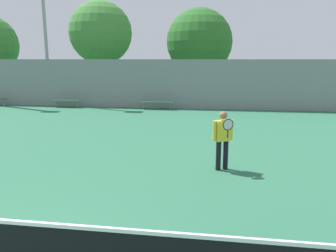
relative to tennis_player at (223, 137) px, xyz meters
The scene contains 7 objects.
tennis_player is the anchor object (origin of this frame).
bench_courtside_near 14.36m from the tennis_player, 131.94° to the left, with size 1.77×0.40×0.48m.
bench_adjacent_court 11.33m from the tennis_player, 109.36° to the left, with size 2.08×0.40×0.48m.
light_pole_center_back 17.78m from the tennis_player, 133.32° to the left, with size 0.90×0.60×11.16m.
back_fence 11.86m from the tennis_player, 106.59° to the left, with size 29.79×0.06×3.01m.
tree_green_tall 19.00m from the tennis_player, 119.39° to the left, with size 4.79×4.79×7.39m.
tree_green_broad 18.59m from the tennis_player, 95.17° to the left, with size 5.26×5.26×7.00m.
Camera 1 is at (3.15, -3.43, 3.03)m, focal length 35.00 mm.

